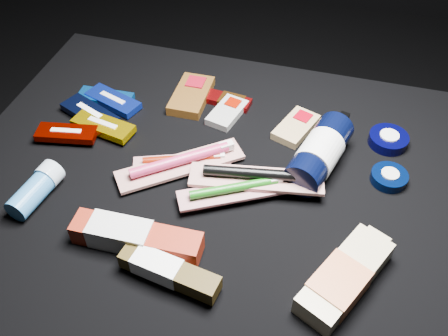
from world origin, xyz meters
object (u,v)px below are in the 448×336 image
(bodywash_bottle, at_px, (344,279))
(toothpaste_carton_red, at_px, (131,237))
(lotion_bottle, at_px, (319,153))
(deodorant_stick, at_px, (36,189))

(bodywash_bottle, distance_m, toothpaste_carton_red, 0.34)
(lotion_bottle, bearing_deg, toothpaste_carton_red, -120.76)
(lotion_bottle, relative_size, toothpaste_carton_red, 1.05)
(bodywash_bottle, height_order, toothpaste_carton_red, toothpaste_carton_red)
(deodorant_stick, height_order, toothpaste_carton_red, deodorant_stick)
(deodorant_stick, bearing_deg, lotion_bottle, 32.46)
(bodywash_bottle, distance_m, deodorant_stick, 0.55)
(bodywash_bottle, relative_size, toothpaste_carton_red, 0.91)
(lotion_bottle, xyz_separation_m, bodywash_bottle, (0.07, -0.25, -0.02))
(deodorant_stick, relative_size, toothpaste_carton_red, 0.54)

